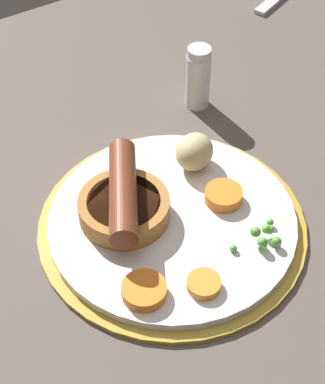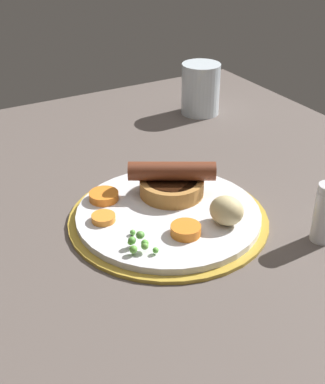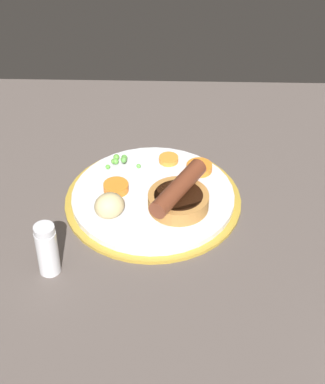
{
  "view_description": "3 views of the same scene",
  "coord_description": "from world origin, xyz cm",
  "views": [
    {
      "loc": [
        27.51,
        37.63,
        50.63
      ],
      "look_at": [
        4.69,
        2.36,
        6.35
      ],
      "focal_mm": 60.0,
      "sensor_mm": 36.0,
      "label": 1
    },
    {
      "loc": [
        -45.7,
        33.66,
        41.2
      ],
      "look_at": [
        6.3,
        4.14,
        6.53
      ],
      "focal_mm": 50.0,
      "sensor_mm": 36.0,
      "label": 2
    },
    {
      "loc": [
        8.04,
        -68.3,
        64.18
      ],
      "look_at": [
        6.18,
        2.56,
        6.19
      ],
      "focal_mm": 60.0,
      "sensor_mm": 36.0,
      "label": 3
    }
  ],
  "objects": [
    {
      "name": "pea_pile",
      "position": [
        -0.52,
        11.07,
        5.43
      ],
      "size": [
        5.42,
        3.08,
        1.89
      ],
      "color": "#5AB23C",
      "rests_on": "dinner_plate"
    },
    {
      "name": "salt_shaker",
      "position": [
        -8.21,
        -10.15,
        6.8
      ],
      "size": [
        2.81,
        2.81,
        7.69
      ],
      "color": "silver",
      "rests_on": "dining_table"
    },
    {
      "name": "dinner_plate",
      "position": [
        4.74,
        4.15,
        3.57
      ],
      "size": [
        25.99,
        25.99,
        1.4
      ],
      "color": "#B79333",
      "rests_on": "dining_table"
    },
    {
      "name": "sausage_pudding",
      "position": [
        8.47,
        1.47,
        6.26
      ],
      "size": [
        8.72,
        11.41,
        4.77
      ],
      "rotation": [
        0.0,
        0.0,
        1.05
      ],
      "color": "#AD7538",
      "rests_on": "dinner_plate"
    },
    {
      "name": "carrot_slice_2",
      "position": [
        11.62,
        10.15,
        4.93
      ],
      "size": [
        5.4,
        5.4,
        1.06
      ],
      "primitive_type": "cylinder",
      "rotation": [
        0.0,
        0.0,
        2.1
      ],
      "color": "orange",
      "rests_on": "dinner_plate"
    },
    {
      "name": "carrot_slice_0",
      "position": [
        -0.74,
        4.92,
        5.01
      ],
      "size": [
        5.17,
        5.17,
        1.22
      ],
      "primitive_type": "cylinder",
      "rotation": [
        0.0,
        0.0,
        5.33
      ],
      "color": "orange",
      "rests_on": "dinner_plate"
    },
    {
      "name": "potato_chunk_0",
      "position": [
        -1.15,
        -0.71,
        6.25
      ],
      "size": [
        5.61,
        5.4,
        3.7
      ],
      "primitive_type": "ellipsoid",
      "rotation": [
        0.0,
        0.0,
        0.53
      ],
      "color": "#CCB77F",
      "rests_on": "dinner_plate"
    },
    {
      "name": "carrot_slice_1",
      "position": [
        6.88,
        12.33,
        4.82
      ],
      "size": [
        4.24,
        4.24,
        0.83
      ],
      "primitive_type": "cylinder",
      "rotation": [
        0.0,
        0.0,
        5.65
      ],
      "color": "orange",
      "rests_on": "dinner_plate"
    },
    {
      "name": "dining_table",
      "position": [
        0.0,
        0.0,
        1.5
      ],
      "size": [
        110.0,
        80.0,
        3.0
      ],
      "primitive_type": "cube",
      "color": "#564C47",
      "rests_on": "ground"
    }
  ]
}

